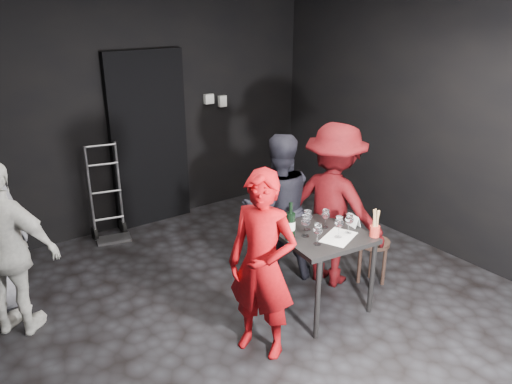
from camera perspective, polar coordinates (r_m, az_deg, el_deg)
floor at (r=4.62m, az=1.75°, el=-13.37°), size 4.50×5.00×0.02m
wall_back at (r=6.12m, az=-12.57°, el=8.66°), size 4.50×0.04×2.70m
wall_right at (r=5.63m, az=20.60°, el=6.75°), size 0.04×5.00×2.70m
doorway at (r=6.14m, az=-12.13°, el=5.84°), size 0.95×0.10×2.10m
wallbox_upper at (r=6.43m, az=-5.42°, el=10.55°), size 0.12×0.06×0.12m
wallbox_lower at (r=6.54m, az=-3.87°, el=10.33°), size 0.10×0.06×0.14m
hand_truck at (r=6.05m, az=-16.38°, el=-3.24°), size 0.38×0.33×1.13m
tasting_table at (r=4.38m, az=7.50°, el=-5.76°), size 0.72×0.72×0.75m
stool at (r=4.96m, az=13.23°, el=-6.55°), size 0.30×0.30×0.47m
server_red at (r=3.79m, az=0.72°, el=-8.40°), size 0.58×0.65×1.50m
woman_black at (r=4.84m, az=2.53°, el=-1.96°), size 0.80×0.63×1.45m
man_maroon at (r=4.76m, az=8.93°, el=-1.04°), size 0.79×1.19×1.68m
bystander_cream at (r=4.47m, az=-26.56°, el=-6.10°), size 0.92×0.89×1.49m
tasting_mat at (r=4.27m, az=9.42°, el=-5.11°), size 0.39×0.33×0.00m
wine_glass_a at (r=4.08m, az=7.08°, el=-4.69°), size 0.09×0.09×0.20m
wine_glass_b at (r=4.21m, az=5.71°, el=-3.73°), size 0.10×0.10×0.21m
wine_glass_c at (r=4.32m, az=5.93°, el=-3.11°), size 0.09×0.09×0.20m
wine_glass_d at (r=4.22m, az=9.45°, el=-3.86°), size 0.09×0.09×0.21m
wine_glass_e at (r=4.32m, az=10.59°, el=-3.46°), size 0.09×0.09×0.20m
wine_glass_f at (r=4.39m, az=7.98°, el=-2.94°), size 0.07×0.07×0.19m
wine_bottle at (r=4.13m, az=3.94°, el=-3.84°), size 0.08×0.08×0.33m
breadstick_cup at (r=4.30m, az=13.49°, el=-3.51°), size 0.08×0.08×0.26m
reserved_card at (r=4.48m, az=10.96°, el=-3.24°), size 0.10×0.14×0.10m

